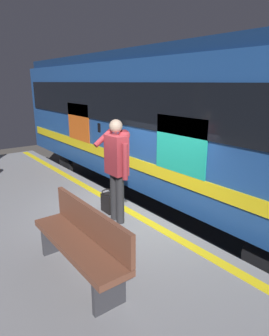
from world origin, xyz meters
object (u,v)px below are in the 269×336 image
object	(u,v)px
handbag	(109,202)
bench	(82,239)
train_carriage	(163,116)
passenger	(117,163)

from	to	relation	value
handbag	bench	xyz separation A→B (m)	(-1.41, 1.29, 0.31)
train_carriage	passenger	xyz separation A→B (m)	(-1.60, 2.49, -0.47)
handbag	bench	distance (m)	1.94
bench	handbag	bearing A→B (deg)	-42.44
bench	train_carriage	bearing A→B (deg)	-54.92
handbag	bench	size ratio (longest dim) A/B	0.23
passenger	handbag	size ratio (longest dim) A/B	4.37
passenger	handbag	world-z (taller)	passenger
train_carriage	bench	distance (m)	4.63
passenger	bench	distance (m)	1.66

